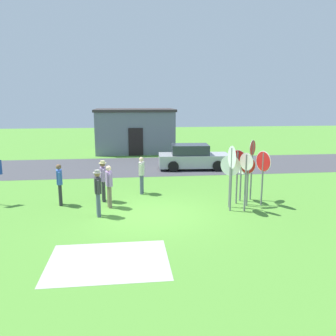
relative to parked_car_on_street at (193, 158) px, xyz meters
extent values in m
plane|color=#518E33|center=(-3.24, -8.34, -0.69)|extent=(80.00, 80.00, 0.00)
cube|color=#424247|center=(-3.24, 1.17, -0.68)|extent=(60.00, 6.40, 0.01)
cube|color=#ADAAA3|center=(-4.55, -11.97, -0.69)|extent=(3.20, 2.40, 0.01)
cube|color=slate|center=(-3.37, 7.43, 0.94)|extent=(6.09, 4.08, 3.26)
cube|color=#383333|center=(-3.37, 7.43, 2.67)|extent=(6.29, 4.28, 0.20)
cube|color=black|center=(-3.37, 5.37, 0.36)|extent=(1.10, 0.08, 2.10)
cube|color=#A5A8AD|center=(0.06, 0.00, -0.16)|extent=(4.41, 2.07, 0.76)
cube|color=#2D333D|center=(-0.19, 0.01, 0.52)|extent=(2.33, 1.67, 0.60)
cylinder|color=black|center=(1.45, 0.81, -0.37)|extent=(0.65, 0.26, 0.64)
cylinder|color=black|center=(1.33, -0.99, -0.37)|extent=(0.65, 0.26, 0.64)
cylinder|color=black|center=(-1.21, 0.98, -0.37)|extent=(0.65, 0.26, 0.64)
cylinder|color=black|center=(-1.33, -0.82, -0.37)|extent=(0.65, 0.26, 0.64)
cylinder|color=slate|center=(0.74, -7.72, 0.28)|extent=(0.08, 0.08, 1.93)
cylinder|color=white|center=(0.74, -7.72, 0.96)|extent=(0.65, 0.16, 0.67)
cylinder|color=red|center=(0.75, -7.73, 0.96)|extent=(0.61, 0.15, 0.62)
cylinder|color=slate|center=(0.00, -7.78, 0.33)|extent=(0.10, 0.10, 2.03)
cylinder|color=white|center=(0.00, -7.78, 1.00)|extent=(0.67, 0.48, 0.81)
cylinder|color=red|center=(0.01, -7.77, 1.00)|extent=(0.62, 0.45, 0.75)
cylinder|color=slate|center=(1.21, -6.87, 0.57)|extent=(0.10, 0.10, 2.52)
cylinder|color=white|center=(1.21, -6.87, 1.55)|extent=(0.44, 0.53, 0.68)
cylinder|color=red|center=(1.22, -6.87, 1.55)|extent=(0.41, 0.49, 0.63)
cylinder|color=slate|center=(0.43, -8.36, 0.42)|extent=(0.09, 0.09, 2.22)
cylinder|color=white|center=(0.43, -8.36, 1.25)|extent=(0.32, 0.60, 0.66)
cylinder|color=red|center=(0.44, -8.35, 1.25)|extent=(0.30, 0.55, 0.62)
cylinder|color=slate|center=(1.38, -7.67, 0.39)|extent=(0.09, 0.09, 2.16)
cylinder|color=white|center=(1.38, -7.67, 1.12)|extent=(0.31, 0.79, 0.84)
cylinder|color=red|center=(1.37, -7.68, 1.12)|extent=(0.29, 0.73, 0.77)
cylinder|color=slate|center=(0.42, -7.36, 0.41)|extent=(0.09, 0.09, 2.19)
cylinder|color=white|center=(0.42, -7.36, 1.24)|extent=(0.58, 0.24, 0.62)
cylinder|color=red|center=(0.42, -7.37, 1.24)|extent=(0.54, 0.22, 0.57)
cylinder|color=slate|center=(-0.09, -8.23, 0.54)|extent=(0.07, 0.07, 2.46)
cylinder|color=white|center=(-0.09, -8.23, 1.41)|extent=(0.07, 0.86, 0.86)
cylinder|color=red|center=(-0.08, -8.23, 1.41)|extent=(0.07, 0.79, 0.79)
cylinder|color=slate|center=(0.71, -7.00, 0.27)|extent=(0.09, 0.09, 1.91)
cylinder|color=white|center=(0.71, -7.00, 0.89)|extent=(0.23, 0.77, 0.80)
cylinder|color=red|center=(0.72, -7.00, 0.89)|extent=(0.22, 0.72, 0.74)
cylinder|color=#2D2D33|center=(-5.05, -6.27, -0.25)|extent=(0.14, 0.14, 0.88)
cylinder|color=#2D2D33|center=(-5.01, -6.49, -0.25)|extent=(0.14, 0.14, 0.88)
cube|color=#9E7AB2|center=(-5.03, -6.38, 0.48)|extent=(0.28, 0.39, 0.58)
cylinder|color=#9E7AB2|center=(-5.07, -6.14, 0.46)|extent=(0.09, 0.09, 0.52)
cylinder|color=#9E7AB2|center=(-4.99, -6.61, 0.46)|extent=(0.09, 0.09, 0.52)
sphere|color=brown|center=(-5.03, -6.38, 0.90)|extent=(0.21, 0.21, 0.21)
cylinder|color=beige|center=(-5.03, -6.38, 0.95)|extent=(0.31, 0.31, 0.02)
cylinder|color=beige|center=(-5.03, -6.38, 1.00)|extent=(0.19, 0.19, 0.09)
cylinder|color=#4C5670|center=(-5.11, -8.15, -0.25)|extent=(0.14, 0.14, 0.88)
cylinder|color=#4C5670|center=(-5.07, -8.37, -0.25)|extent=(0.14, 0.14, 0.88)
cube|color=#333338|center=(-5.09, -8.26, 0.48)|extent=(0.28, 0.39, 0.58)
cylinder|color=#333338|center=(-5.13, -8.03, 0.46)|extent=(0.09, 0.09, 0.52)
cylinder|color=#333338|center=(-5.05, -8.50, 0.46)|extent=(0.09, 0.09, 0.52)
sphere|color=#9E7051|center=(-5.09, -8.26, 0.90)|extent=(0.21, 0.21, 0.21)
cylinder|color=gray|center=(-5.09, -8.26, 0.95)|extent=(0.31, 0.32, 0.02)
cylinder|color=gray|center=(-5.09, -8.26, 1.00)|extent=(0.19, 0.19, 0.09)
cylinder|color=#2D2D33|center=(-6.76, -6.60, -0.25)|extent=(0.14, 0.14, 0.88)
cylinder|color=#2D2D33|center=(-6.72, -6.81, -0.25)|extent=(0.14, 0.14, 0.88)
cube|color=#3860B7|center=(-6.74, -6.71, 0.48)|extent=(0.29, 0.40, 0.58)
cylinder|color=#3860B7|center=(-6.79, -6.47, 0.46)|extent=(0.09, 0.09, 0.52)
cylinder|color=#3860B7|center=(-6.69, -6.94, 0.46)|extent=(0.09, 0.09, 0.52)
sphere|color=brown|center=(-6.74, -6.71, 0.90)|extent=(0.21, 0.21, 0.21)
cylinder|color=#7A6B56|center=(-4.77, -7.13, -0.25)|extent=(0.14, 0.14, 0.88)
cylinder|color=#7A6B56|center=(-4.71, -7.34, -0.25)|extent=(0.14, 0.14, 0.88)
cube|color=#9E7AB2|center=(-4.74, -7.24, 0.48)|extent=(0.30, 0.40, 0.58)
cylinder|color=#9E7AB2|center=(-4.80, -7.00, 0.46)|extent=(0.09, 0.09, 0.52)
cylinder|color=#9E7AB2|center=(-4.68, -7.47, 0.46)|extent=(0.09, 0.09, 0.52)
sphere|color=beige|center=(-4.74, -7.24, 0.90)|extent=(0.21, 0.21, 0.21)
cylinder|color=#4C5670|center=(-3.36, -5.25, -0.25)|extent=(0.14, 0.14, 0.88)
cylinder|color=#4C5670|center=(-3.40, -5.47, -0.25)|extent=(0.14, 0.14, 0.88)
cube|color=beige|center=(-3.38, -5.36, 0.48)|extent=(0.28, 0.39, 0.58)
cylinder|color=beige|center=(-3.34, -5.13, 0.46)|extent=(0.09, 0.09, 0.52)
cylinder|color=beige|center=(-3.42, -5.60, 0.46)|extent=(0.09, 0.09, 0.52)
sphere|color=beige|center=(-3.38, -5.36, 0.90)|extent=(0.21, 0.21, 0.21)
camera|label=1|loc=(-3.97, -20.59, 3.57)|focal=36.78mm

